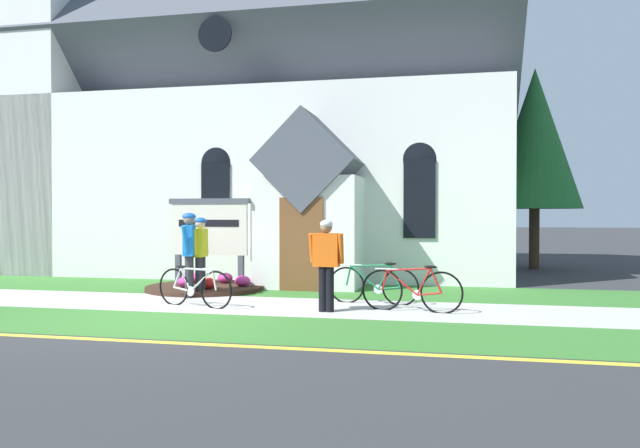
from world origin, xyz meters
name	(u,v)px	position (x,y,z in m)	size (l,w,h in m)	color
ground	(238,290)	(0.00, 4.00, 0.00)	(140.00, 140.00, 0.00)	#333335
sidewalk_slab	(141,302)	(-1.22, 1.80, 0.01)	(32.00, 2.25, 0.01)	#B7B5AD
grass_verge	(74,321)	(-1.22, -0.42, 0.00)	(32.00, 2.18, 0.01)	#38722D
church_lawn	(194,287)	(-1.22, 4.32, 0.00)	(24.00, 2.79, 0.01)	#38722D
curb_paint_stripe	(21,335)	(-1.22, -1.66, 0.00)	(28.00, 0.16, 0.01)	yellow
church_building	(254,120)	(-1.59, 10.01, 4.79)	(15.37, 10.91, 13.48)	white
church_sign	(209,230)	(-0.73, 4.09, 1.36)	(1.97, 0.14, 2.09)	#474C56
flower_bed	(206,287)	(-0.71, 3.84, 0.08)	(2.66, 2.66, 0.34)	#382319
bicycle_yellow	(194,287)	(0.07, 1.41, 0.37)	(1.66, 0.52, 0.78)	black
bicycle_orange	(373,285)	(3.29, 2.48, 0.37)	(1.78, 0.25, 0.83)	black
bicycle_green	(412,290)	(4.07, 1.68, 0.39)	(1.80, 0.31, 0.85)	black
cyclist_in_orange_jersey	(326,259)	(2.60, 1.32, 0.95)	(0.64, 0.33, 1.63)	black
cyclist_in_yellow_jersey	(200,250)	(-0.48, 2.98, 0.97)	(0.29, 0.69, 1.66)	#2D2D33
cyclist_in_red_jersey	(189,247)	(-0.55, 2.57, 1.04)	(0.34, 0.79, 1.76)	#2D2D33
roadside_conifer	(535,139)	(7.26, 11.03, 4.08)	(2.87, 2.87, 6.29)	#3D2D1E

